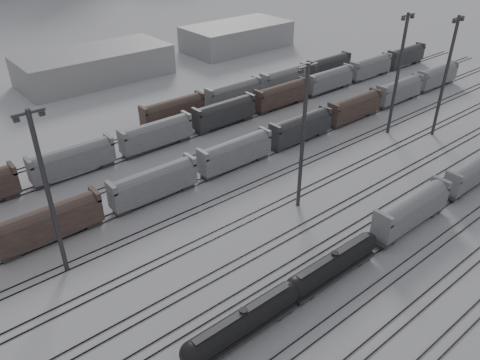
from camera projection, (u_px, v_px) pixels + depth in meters
ground at (343, 279)px, 60.83m from camera, size 900.00×900.00×0.00m
tracks at (254, 218)px, 72.38m from camera, size 220.00×71.50×0.16m
tank_car_a at (243, 322)px, 51.52m from camera, size 16.39×2.73×4.05m
tank_car_b at (334, 264)px, 59.76m from camera, size 16.37×2.73×4.05m
hopper_car_a at (412, 209)px, 68.66m from camera, size 15.45×3.07×5.52m
hopper_car_b at (472, 172)px, 78.75m from camera, size 13.97×2.78×5.00m
light_mast_b at (48, 193)px, 56.07m from camera, size 3.67×0.59×22.91m
light_mast_c at (303, 136)px, 69.24m from camera, size 3.73×0.60×23.34m
light_mast_d at (398, 73)px, 92.84m from camera, size 3.92×0.63×24.51m
light_mast_e at (446, 75)px, 92.09m from camera, size 3.88×0.62×24.23m
bg_string_near at (235, 154)px, 84.98m from camera, size 151.00×3.00×5.60m
bg_string_mid at (225, 114)px, 101.05m from camera, size 151.00×3.00×5.60m
bg_string_far at (260, 87)px, 115.94m from camera, size 66.00×3.00×5.60m
warehouse_mid at (95, 65)px, 127.18m from camera, size 40.00×18.00×8.00m
warehouse_right at (237, 36)px, 154.57m from camera, size 35.00×18.00×8.00m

